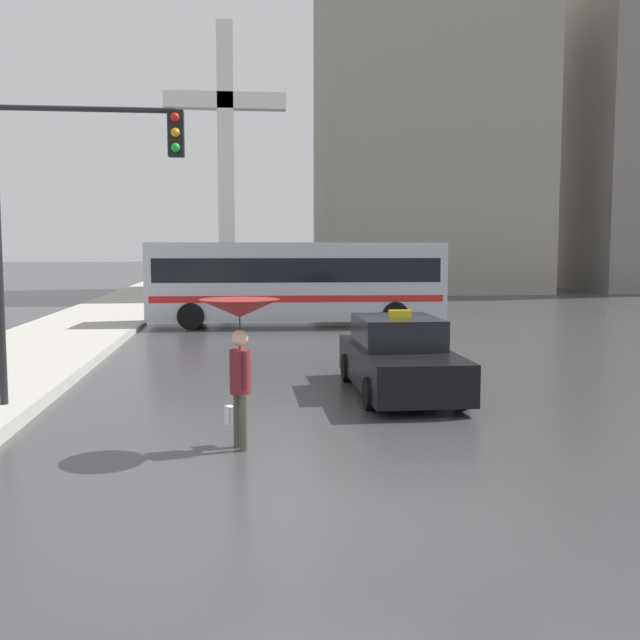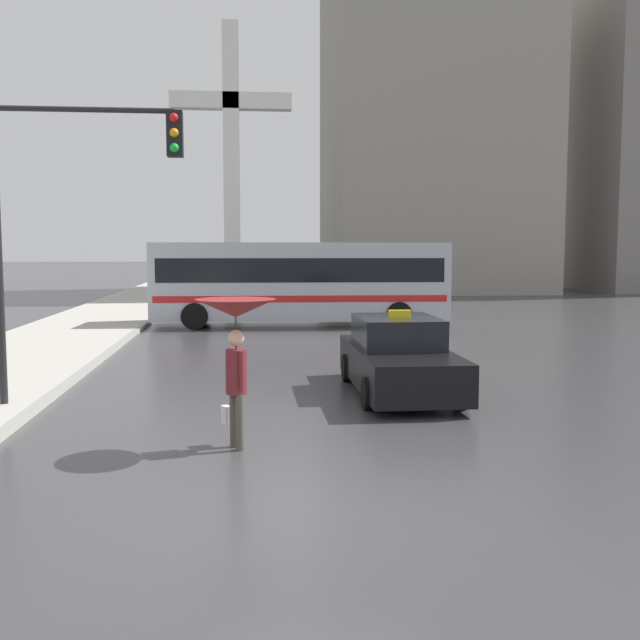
% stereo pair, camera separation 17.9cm
% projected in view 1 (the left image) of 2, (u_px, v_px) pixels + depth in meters
% --- Properties ---
extents(ground_plane, '(300.00, 300.00, 0.00)m').
position_uv_depth(ground_plane, '(336.00, 511.00, 8.32)').
color(ground_plane, '#38383A').
extents(taxi, '(1.91, 4.73, 1.68)m').
position_uv_depth(taxi, '(399.00, 359.00, 15.06)').
color(taxi, black).
rests_on(taxi, ground_plane).
extents(city_bus, '(10.96, 2.94, 3.10)m').
position_uv_depth(city_bus, '(296.00, 280.00, 27.93)').
color(city_bus, '#B2B7C1').
rests_on(city_bus, ground_plane).
extents(pedestrian_with_umbrella, '(1.16, 1.16, 2.19)m').
position_uv_depth(pedestrian_with_umbrella, '(240.00, 325.00, 10.73)').
color(pedestrian_with_umbrella, '#4C473D').
rests_on(pedestrian_with_umbrella, ground_plane).
extents(traffic_light, '(3.33, 0.38, 5.63)m').
position_uv_depth(traffic_light, '(72.00, 192.00, 13.14)').
color(traffic_light, black).
rests_on(traffic_light, ground_plane).
extents(building_tower_near, '(13.68, 13.41, 28.80)m').
position_uv_depth(building_tower_near, '(424.00, 77.00, 50.49)').
color(building_tower_near, gray).
rests_on(building_tower_near, ground_plane).
extents(monument_cross, '(6.75, 0.90, 15.33)m').
position_uv_depth(monument_cross, '(226.00, 144.00, 41.81)').
color(monument_cross, white).
rests_on(monument_cross, ground_plane).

